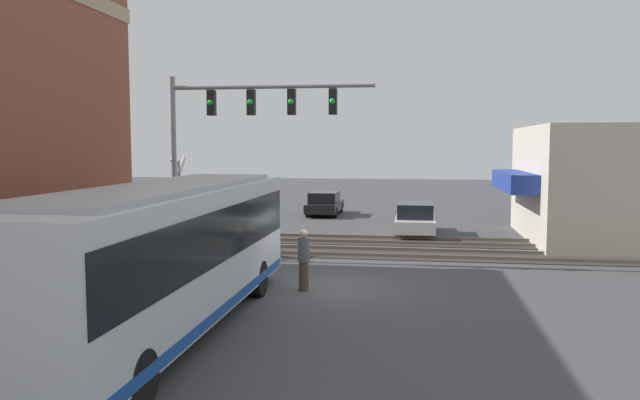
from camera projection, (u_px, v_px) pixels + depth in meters
The scene contains 10 objects.
ground_plane at pixel (325, 288), 18.34m from camera, with size 120.00×120.00×0.00m, color #424244.
shop_building at pixel (639, 184), 26.95m from camera, with size 9.00×10.64×5.02m.
city_bus at pixel (167, 252), 13.79m from camera, with size 11.61×2.59×3.33m.
traffic_signal_gantry at pixel (237, 122), 22.19m from camera, with size 0.42×7.41×6.65m.
crossing_signal at pixel (179, 196), 23.36m from camera, with size 1.41×1.18×3.81m.
rail_track_near at pixel (347, 252), 24.24m from camera, with size 2.60×60.00×0.15m.
rail_track_far at pixel (355, 240), 27.39m from camera, with size 2.60×60.00×0.15m.
parked_car_white at pixel (415, 219), 29.38m from camera, with size 4.69×1.82×1.50m.
parked_car_black at pixel (325, 204), 37.47m from camera, with size 4.51×1.82×1.41m.
pedestrian_near_bus at pixel (304, 259), 17.94m from camera, with size 0.34×0.34×1.78m.
Camera 1 is at (-17.85, -2.63, 4.19)m, focal length 35.00 mm.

